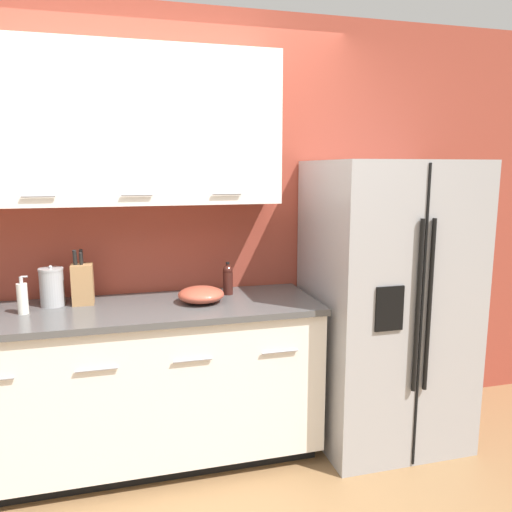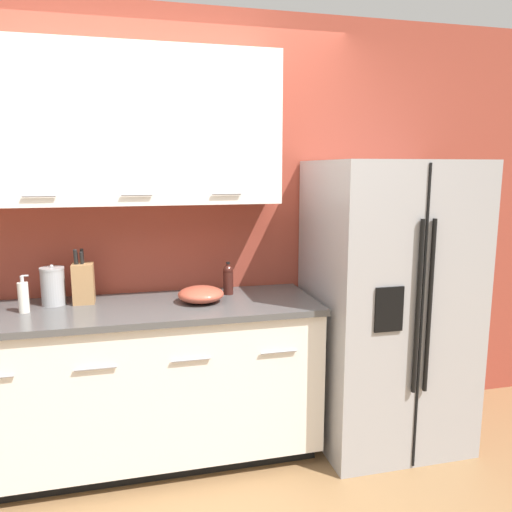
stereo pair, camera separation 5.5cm
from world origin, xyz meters
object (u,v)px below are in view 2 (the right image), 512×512
at_px(oil_bottle, 228,279).
at_px(refrigerator, 386,304).
at_px(knife_block, 83,283).
at_px(soap_dispenser, 23,297).
at_px(steel_canister, 53,286).
at_px(mixing_bowl, 201,294).

bearing_deg(oil_bottle, refrigerator, -12.63).
distance_m(knife_block, oil_bottle, 0.82).
relative_size(soap_dispenser, oil_bottle, 1.02).
bearing_deg(steel_canister, soap_dispenser, -135.95).
bearing_deg(mixing_bowl, soap_dispenser, 179.05).
xyz_separation_m(steel_canister, mixing_bowl, (0.80, -0.14, -0.06)).
bearing_deg(oil_bottle, soap_dispenser, -173.58).
bearing_deg(knife_block, mixing_bowl, -12.09).
bearing_deg(mixing_bowl, knife_block, 167.91).
relative_size(refrigerator, soap_dispenser, 8.55).
relative_size(oil_bottle, steel_canister, 0.87).
distance_m(refrigerator, steel_canister, 1.94).
distance_m(oil_bottle, mixing_bowl, 0.24).
relative_size(steel_canister, mixing_bowl, 0.87).
height_order(refrigerator, mixing_bowl, refrigerator).
xyz_separation_m(refrigerator, oil_bottle, (-0.94, 0.21, 0.16)).
bearing_deg(soap_dispenser, refrigerator, -2.37).
height_order(soap_dispenser, steel_canister, steel_canister).
distance_m(knife_block, steel_canister, 0.16).
distance_m(soap_dispenser, mixing_bowl, 0.93).
relative_size(refrigerator, mixing_bowl, 6.60).
relative_size(knife_block, oil_bottle, 1.58).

